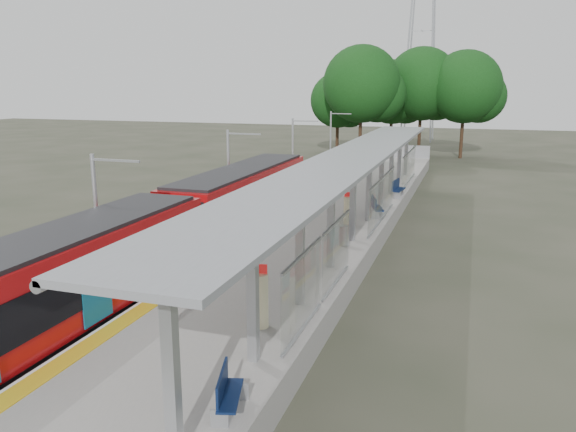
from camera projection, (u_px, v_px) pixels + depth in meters
The scene contains 16 objects.
ground at pixel (145, 424), 13.33m from camera, with size 200.00×200.00×0.00m, color #474438.
trackbed at pixel (265, 219), 33.16m from camera, with size 3.00×70.00×0.24m, color #59544C.
platform at pixel (339, 219), 31.70m from camera, with size 6.00×50.00×1.00m, color gray.
tactile_strip at pixel (296, 207), 32.36m from camera, with size 0.60×50.00×0.02m, color gold.
end_fence at pixel (398, 151), 54.51m from camera, with size 6.00×0.10×1.20m, color #9EA0A5.
train at pixel (176, 229), 23.16m from camera, with size 2.74×27.60×3.62m.
canopy at pixel (355, 163), 26.84m from camera, with size 3.27×38.00×3.66m.
pylon at pixel (424, 2), 76.79m from camera, with size 8.00×4.00×38.00m, color #9EA0A5, non-canonical shape.
tree_cluster at pixel (402, 88), 61.34m from camera, with size 20.84×13.79×12.05m.
catenary_masts at pixel (230, 174), 32.13m from camera, with size 2.08×48.16×5.40m.
bench_near at pixel (227, 391), 11.93m from camera, with size 0.79×1.43×0.94m.
bench_mid at pixel (376, 206), 29.87m from camera, with size 0.96×1.63×1.07m.
bench_far at pixel (397, 188), 35.04m from camera, with size 0.70×1.67×1.11m.
info_pillar_near at pixel (261, 300), 16.12m from camera, with size 0.43×0.43×1.91m.
info_pillar_far at pixel (347, 210), 28.25m from camera, with size 0.37×0.37×1.63m.
litter_bin at pixel (344, 236), 24.49m from camera, with size 0.43×0.43×0.88m, color #9EA0A5.
Camera 1 is at (6.96, -10.18, 7.85)m, focal length 35.00 mm.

